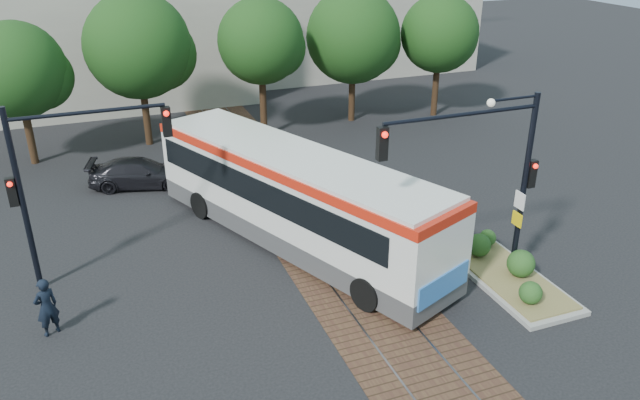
% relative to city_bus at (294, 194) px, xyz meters
% --- Properties ---
extents(ground, '(120.00, 120.00, 0.00)m').
position_rel_city_bus_xyz_m(ground, '(0.88, -3.98, -1.94)').
color(ground, black).
rests_on(ground, ground).
extents(trackbed, '(3.60, 40.00, 0.02)m').
position_rel_city_bus_xyz_m(trackbed, '(0.88, 0.02, -1.93)').
color(trackbed, '#503724').
rests_on(trackbed, ground).
extents(tree_row, '(26.40, 5.60, 7.67)m').
position_rel_city_bus_xyz_m(tree_row, '(2.09, 12.44, 2.91)').
color(tree_row, '#382314').
rests_on(tree_row, ground).
extents(warehouses, '(40.00, 13.00, 8.00)m').
position_rel_city_bus_xyz_m(warehouses, '(0.36, 24.77, 1.88)').
color(warehouses, '#ADA899').
rests_on(warehouses, ground).
extents(city_bus, '(7.58, 13.00, 3.47)m').
position_rel_city_bus_xyz_m(city_bus, '(0.00, 0.00, 0.00)').
color(city_bus, '#404043').
rests_on(city_bus, ground).
extents(traffic_island, '(2.20, 5.20, 1.13)m').
position_rel_city_bus_xyz_m(traffic_island, '(5.70, -4.87, -1.61)').
color(traffic_island, gray).
rests_on(traffic_island, ground).
extents(signal_pole_main, '(5.49, 0.46, 6.00)m').
position_rel_city_bus_xyz_m(signal_pole_main, '(4.75, -4.78, 2.22)').
color(signal_pole_main, black).
rests_on(signal_pole_main, ground).
extents(signal_pole_left, '(4.99, 0.34, 6.00)m').
position_rel_city_bus_xyz_m(signal_pole_left, '(-7.48, 0.02, 1.93)').
color(signal_pole_left, black).
rests_on(signal_pole_left, ground).
extents(officer, '(0.78, 0.68, 1.80)m').
position_rel_city_bus_xyz_m(officer, '(-8.27, -2.70, -1.03)').
color(officer, black).
rests_on(officer, ground).
extents(parked_car, '(4.62, 2.76, 1.25)m').
position_rel_city_bus_xyz_m(parked_car, '(-4.65, 7.30, -1.31)').
color(parked_car, black).
rests_on(parked_car, ground).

